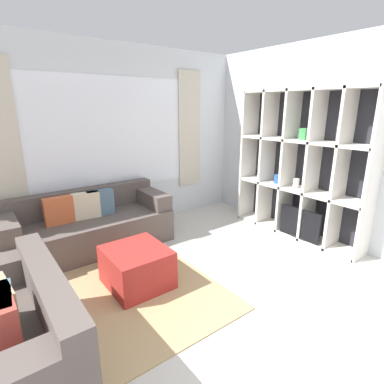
{
  "coord_description": "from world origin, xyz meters",
  "views": [
    {
      "loc": [
        -1.7,
        -1.0,
        1.85
      ],
      "look_at": [
        0.37,
        1.75,
        0.85
      ],
      "focal_mm": 28.0,
      "sensor_mm": 36.0,
      "label": 1
    }
  ],
  "objects_px": {
    "shelving_unit": "(301,167)",
    "ottoman": "(137,267)",
    "couch_main": "(89,227)",
    "couch_side": "(9,343)"
  },
  "relations": [
    {
      "from": "couch_main",
      "to": "shelving_unit",
      "type": "bearing_deg",
      "value": -27.34
    },
    {
      "from": "couch_main",
      "to": "couch_side",
      "type": "relative_size",
      "value": 1.42
    },
    {
      "from": "ottoman",
      "to": "couch_main",
      "type": "bearing_deg",
      "value": 95.2
    },
    {
      "from": "shelving_unit",
      "to": "ottoman",
      "type": "height_order",
      "value": "shelving_unit"
    },
    {
      "from": "couch_main",
      "to": "couch_side",
      "type": "height_order",
      "value": "same"
    },
    {
      "from": "couch_side",
      "to": "ottoman",
      "type": "relative_size",
      "value": 2.28
    },
    {
      "from": "shelving_unit",
      "to": "ottoman",
      "type": "relative_size",
      "value": 3.2
    },
    {
      "from": "shelving_unit",
      "to": "ottoman",
      "type": "xyz_separation_m",
      "value": [
        -2.52,
        0.2,
        -0.8
      ]
    },
    {
      "from": "shelving_unit",
      "to": "couch_main",
      "type": "bearing_deg",
      "value": 152.66
    },
    {
      "from": "shelving_unit",
      "to": "couch_side",
      "type": "relative_size",
      "value": 1.41
    }
  ]
}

